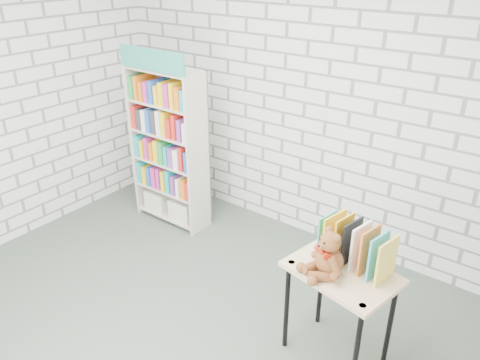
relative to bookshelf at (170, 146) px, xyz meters
The scene contains 6 objects.
ground 2.01m from the bookshelf, 48.24° to the right, with size 4.50×4.50×0.00m, color #445044.
room_shell 2.04m from the bookshelf, 48.24° to the right, with size 4.52×4.02×2.81m.
bookshelf is the anchor object (origin of this frame).
display_table 2.46m from the bookshelf, 17.59° to the right, with size 0.80×0.63×0.77m.
table_books 2.44m from the bookshelf, 14.87° to the right, with size 0.54×0.32×0.30m.
teddy_bear 2.41m from the bookshelf, 20.28° to the right, with size 0.32×0.31×0.33m.
Camera 1 is at (2.11, -1.83, 2.71)m, focal length 35.00 mm.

